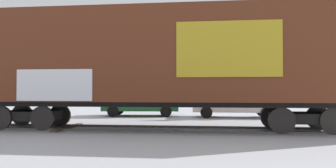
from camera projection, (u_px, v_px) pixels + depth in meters
The scene contains 6 objects.
ground_plane at pixel (181, 130), 11.70m from camera, with size 260.00×260.00×0.00m, color #B2B5BC.
track at pixel (192, 129), 11.72m from camera, with size 59.94×6.16×0.08m.
freight_car at pixel (160, 59), 11.91m from camera, with size 15.75×4.28×4.70m.
hillside at pixel (218, 75), 67.50m from camera, with size 148.90×35.38×14.64m.
parked_car_green at pixel (141, 101), 18.35m from camera, with size 4.65×2.50×1.85m.
parked_car_white at pixel (234, 103), 17.32m from camera, with size 4.70×2.01×1.57m.
Camera 1 is at (1.67, -11.63, 1.50)m, focal length 33.06 mm.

